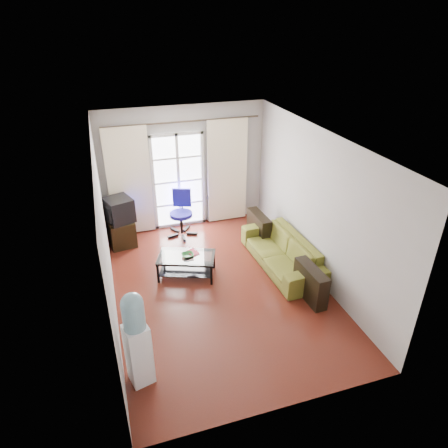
# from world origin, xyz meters

# --- Properties ---
(floor) EXTENTS (5.20, 5.20, 0.00)m
(floor) POSITION_xyz_m (0.00, 0.00, 0.00)
(floor) COLOR #602316
(floor) RESTS_ON ground
(ceiling) EXTENTS (5.20, 5.20, 0.00)m
(ceiling) POSITION_xyz_m (0.00, 0.00, 2.70)
(ceiling) COLOR white
(ceiling) RESTS_ON wall_back
(wall_back) EXTENTS (3.60, 0.02, 2.70)m
(wall_back) POSITION_xyz_m (0.00, 2.60, 1.35)
(wall_back) COLOR #B1AEA9
(wall_back) RESTS_ON floor
(wall_front) EXTENTS (3.60, 0.02, 2.70)m
(wall_front) POSITION_xyz_m (0.00, -2.60, 1.35)
(wall_front) COLOR #B1AEA9
(wall_front) RESTS_ON floor
(wall_left) EXTENTS (0.02, 5.20, 2.70)m
(wall_left) POSITION_xyz_m (-1.80, 0.00, 1.35)
(wall_left) COLOR #B1AEA9
(wall_left) RESTS_ON floor
(wall_right) EXTENTS (0.02, 5.20, 2.70)m
(wall_right) POSITION_xyz_m (1.80, 0.00, 1.35)
(wall_right) COLOR #B1AEA9
(wall_right) RESTS_ON floor
(french_door) EXTENTS (1.16, 0.06, 2.15)m
(french_door) POSITION_xyz_m (-0.15, 2.54, 1.07)
(french_door) COLOR white
(french_door) RESTS_ON wall_back
(curtain_rod) EXTENTS (3.30, 0.04, 0.04)m
(curtain_rod) POSITION_xyz_m (0.00, 2.50, 2.38)
(curtain_rod) COLOR #4C3F2D
(curtain_rod) RESTS_ON wall_back
(curtain_left) EXTENTS (0.90, 0.07, 2.35)m
(curtain_left) POSITION_xyz_m (-1.20, 2.48, 1.20)
(curtain_left) COLOR #FFF3CD
(curtain_left) RESTS_ON curtain_rod
(curtain_right) EXTENTS (0.90, 0.07, 2.35)m
(curtain_right) POSITION_xyz_m (0.95, 2.48, 1.20)
(curtain_right) COLOR #FFF3CD
(curtain_right) RESTS_ON curtain_rod
(radiator) EXTENTS (0.64, 0.12, 0.64)m
(radiator) POSITION_xyz_m (0.80, 2.50, 0.33)
(radiator) COLOR gray
(radiator) RESTS_ON floor
(sofa) EXTENTS (2.17, 1.00, 0.61)m
(sofa) POSITION_xyz_m (1.35, 0.31, 0.31)
(sofa) COLOR olive
(sofa) RESTS_ON floor
(coffee_table) EXTENTS (1.17, 0.92, 0.42)m
(coffee_table) POSITION_xyz_m (-0.46, 0.54, 0.27)
(coffee_table) COLOR silver
(coffee_table) RESTS_ON floor
(bowl) EXTENTS (0.22, 0.22, 0.05)m
(bowl) POSITION_xyz_m (-0.44, 0.52, 0.44)
(bowl) COLOR #30863C
(bowl) RESTS_ON coffee_table
(book) EXTENTS (0.31, 0.33, 0.02)m
(book) POSITION_xyz_m (-0.40, 0.58, 0.43)
(book) COLOR maroon
(book) RESTS_ON coffee_table
(remote) EXTENTS (0.19, 0.10, 0.02)m
(remote) POSITION_xyz_m (-0.44, 0.43, 0.43)
(remote) COLOR black
(remote) RESTS_ON coffee_table
(tv_stand) EXTENTS (0.60, 0.82, 0.55)m
(tv_stand) POSITION_xyz_m (-1.52, 2.15, 0.28)
(tv_stand) COLOR black
(tv_stand) RESTS_ON floor
(crt_tv) EXTENTS (0.65, 0.67, 0.49)m
(crt_tv) POSITION_xyz_m (-1.52, 2.06, 0.80)
(crt_tv) COLOR black
(crt_tv) RESTS_ON tv_stand
(task_chair) EXTENTS (0.89, 0.89, 1.01)m
(task_chair) POSITION_xyz_m (-0.21, 2.11, 0.30)
(task_chair) COLOR black
(task_chair) RESTS_ON floor
(water_cooler) EXTENTS (0.35, 0.35, 1.42)m
(water_cooler) POSITION_xyz_m (-1.57, -1.63, 0.74)
(water_cooler) COLOR white
(water_cooler) RESTS_ON floor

